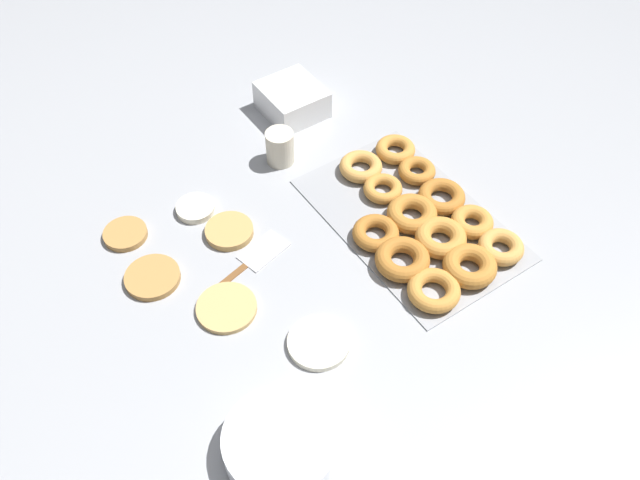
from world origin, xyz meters
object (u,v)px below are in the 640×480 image
Objects in this scene: paper_cup at (280,147)px; spatula at (255,257)px; pancake_2 at (319,343)px; pancake_3 at (125,234)px; pancake_5 at (229,231)px; pancake_1 at (195,208)px; container_stack at (292,100)px; donut_tray at (422,222)px; batter_bowl at (281,444)px; pancake_4 at (227,308)px; pancake_0 at (153,277)px.

paper_cup is 0.30m from spatula.
pancake_3 reaches higher than pancake_2.
spatula is (-0.09, -0.01, -0.01)m from pancake_5.
paper_cup reaches higher than pancake_2.
pancake_1 is 0.10m from pancake_5.
container_stack is 1.82× the size of paper_cup.
donut_tray is 2.53× the size of batter_bowl.
batter_bowl is 0.71m from paper_cup.
pancake_4 is 0.20m from pancake_5.
pancake_2 is at bearing 108.76° from donut_tray.
spatula is at bearing -1.68° from pancake_2.
pancake_0 is 0.59m from container_stack.
pancake_1 reaches higher than pancake_3.
pancake_5 reaches higher than pancake_3.
pancake_2 is 0.20m from pancake_4.
pancake_3 is 0.48× the size of batter_bowl.
pancake_1 is at bearing -14.89° from pancake_4.
pancake_5 reaches higher than spatula.
pancake_2 is at bearing 151.44° from container_stack.
pancake_2 is 1.28× the size of pancake_3.
pancake_5 reaches higher than pancake_4.
container_stack is at bearing -41.47° from paper_cup.
batter_bowl is (-0.57, 0.13, 0.02)m from pancake_1.
pancake_2 is (-0.43, -0.03, -0.00)m from pancake_1.
pancake_0 is 0.20m from pancake_1.
pancake_0 is 1.09× the size of pancake_5.
batter_bowl reaches higher than donut_tray.
container_stack is (0.48, 0.02, 0.02)m from donut_tray.
pancake_3 is (0.02, 0.16, -0.00)m from pancake_1.
pancake_0 is at bearing 96.20° from pancake_5.
batter_bowl is (-0.14, 0.17, 0.02)m from pancake_2.
pancake_5 is (0.02, -0.19, 0.00)m from pancake_0.
pancake_4 is 1.16× the size of pancake_5.
batter_bowl reaches higher than pancake_4.
pancake_5 is 0.69× the size of container_stack.
pancake_0 is at bearing 31.36° from pancake_2.
paper_cup is at bearing -57.97° from pancake_5.
batter_bowl is at bearing 116.33° from donut_tray.
donut_tray is 5.93× the size of paper_cup.
pancake_1 is 0.49m from donut_tray.
pancake_1 is at bearing -52.95° from pancake_0.
pancake_1 reaches higher than pancake_4.
paper_cup reaches higher than pancake_3.
paper_cup is (0.35, 0.14, 0.02)m from donut_tray.
pancake_0 is at bearing 119.03° from container_stack.
pancake_3 is at bearing 92.11° from paper_cup.
donut_tray is at bearing -63.67° from batter_bowl.
pancake_4 is 1.45× the size of paper_cup.
pancake_1 is 0.71× the size of pancake_4.
batter_bowl is at bearing -177.00° from pancake_0.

